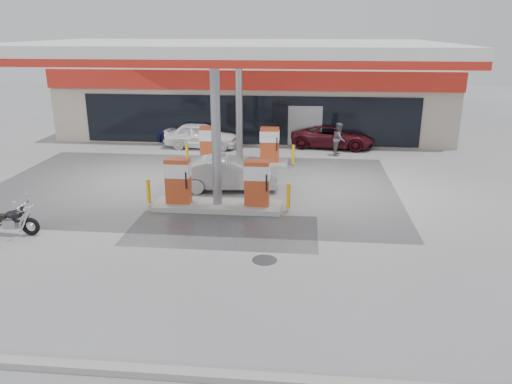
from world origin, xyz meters
TOP-DOWN VIEW (x-y plane):
  - ground at (0.00, 0.00)m, footprint 90.00×90.00m
  - wet_patch at (0.50, 0.00)m, footprint 6.00×3.00m
  - drain_cover at (2.00, -2.00)m, footprint 0.70×0.70m
  - kerb at (0.00, -7.00)m, footprint 28.00×0.25m
  - store_building at (0.01, 15.94)m, footprint 22.00×8.22m
  - canopy at (0.00, 5.00)m, footprint 16.00×10.02m
  - pump_island_near at (0.00, 2.00)m, footprint 5.14×1.30m
  - pump_island_far at (0.00, 8.00)m, footprint 5.14×1.30m
  - parked_motorcycle at (-5.96, -0.99)m, footprint 1.90×0.73m
  - sedan_white at (-2.46, 11.20)m, footprint 4.03×1.86m
  - attendant at (4.72, 10.37)m, footprint 0.76×0.89m
  - hatchback_silver at (0.03, 4.20)m, footprint 4.09×1.82m
  - parked_car_left at (-5.53, 12.93)m, footprint 4.65×3.21m
  - parked_car_right at (4.50, 12.03)m, footprint 4.62×2.61m

SIDE VIEW (x-z plane):
  - ground at x=0.00m, z-range 0.00..0.00m
  - wet_patch at x=0.50m, z-range 0.00..0.00m
  - drain_cover at x=2.00m, z-range 0.00..0.01m
  - kerb at x=0.00m, z-range 0.00..0.15m
  - parked_motorcycle at x=-5.96m, z-range -0.06..0.92m
  - parked_car_right at x=4.50m, z-range 0.00..1.22m
  - parked_car_left at x=-5.53m, z-range 0.00..1.25m
  - hatchback_silver at x=0.03m, z-range 0.00..1.30m
  - sedan_white at x=-2.46m, z-range 0.00..1.34m
  - pump_island_near at x=0.00m, z-range -0.18..1.60m
  - pump_island_far at x=0.00m, z-range -0.18..1.60m
  - attendant at x=4.72m, z-range 0.00..1.62m
  - store_building at x=0.01m, z-range 0.01..4.01m
  - canopy at x=0.00m, z-range 2.51..8.02m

